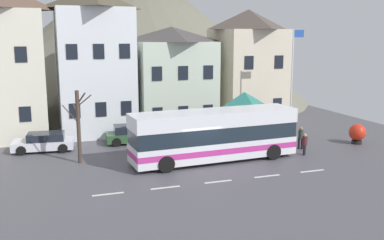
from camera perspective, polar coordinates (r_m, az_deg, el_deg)
name	(u,v)px	position (r m, az deg, el deg)	size (l,w,h in m)	color
ground_plane	(200,167)	(27.14, 1.03, -6.10)	(40.00, 60.00, 0.07)	#514F56
townhouse_00	(1,62)	(36.56, -23.36, 6.83)	(6.17, 6.03, 11.75)	silver
townhouse_01	(94,61)	(37.15, -12.53, 7.39)	(5.77, 6.97, 11.61)	white
townhouse_02	(172,78)	(38.31, -2.62, 5.48)	(6.39, 6.49, 8.61)	beige
townhouse_03	(248,67)	(40.73, 7.18, 6.82)	(5.61, 6.30, 10.15)	beige
hilltop_castle	(133,24)	(56.09, -7.56, 12.17)	(42.54, 42.54, 24.48)	#706C5B
transit_bus	(214,136)	(28.03, 2.91, -2.04)	(10.89, 3.15, 3.25)	white
bus_shelter	(244,102)	(32.40, 6.77, 2.31)	(3.60, 3.60, 3.86)	#473D33
parked_car_00	(132,134)	(33.14, -7.70, -1.83)	(4.05, 2.09, 1.36)	#315933
parked_car_01	(44,142)	(32.31, -18.52, -2.71)	(4.23, 2.31, 1.25)	silver
parked_car_02	(267,125)	(36.72, 9.68, -0.68)	(4.47, 2.25, 1.30)	silver
pedestrian_00	(301,137)	(31.98, 13.83, -2.13)	(0.36, 0.35, 1.58)	black
pedestrian_01	(305,142)	(30.47, 14.32, -2.79)	(0.36, 0.36, 1.47)	black
pedestrian_02	(282,134)	(32.99, 11.48, -1.77)	(0.29, 0.38, 1.55)	#38332D
public_bench	(220,133)	(34.12, 3.64, -1.71)	(1.65, 0.48, 0.87)	brown
flagpole	(293,76)	(35.26, 12.82, 5.52)	(0.95, 0.10, 8.36)	silver
harbour_buoy	(357,133)	(34.77, 20.53, -1.57)	(1.24, 1.24, 1.49)	black
bare_tree_00	(78,125)	(28.29, -14.42, -0.64)	(1.76, 1.39, 4.58)	#47382D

